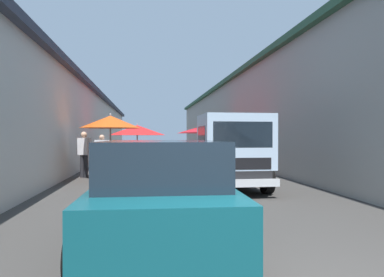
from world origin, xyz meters
name	(u,v)px	position (x,y,z in m)	size (l,w,h in m)	color
ground	(170,169)	(13.50, 0.00, 0.00)	(90.00, 90.00, 0.00)	#3D3A38
building_left_whitewash	(18,125)	(15.75, 7.40, 2.09)	(49.80, 7.50, 4.16)	beige
building_right_concrete	(301,118)	(15.75, -7.40, 2.54)	(49.80, 7.50, 5.05)	gray
fruit_stall_far_right	(111,130)	(9.82, 2.32, 1.74)	(2.11, 2.11, 2.32)	#9E9EA3
fruit_stall_far_left	(213,134)	(12.23, -1.79, 1.64)	(2.75, 2.75, 2.08)	#9E9EA3
fruit_stall_near_right	(137,133)	(14.80, 1.52, 1.70)	(2.79, 2.79, 2.15)	#9E9EA3
fruit_stall_mid_lane	(201,135)	(16.15, -1.86, 1.58)	(2.56, 2.56, 2.13)	#9E9EA3
hatchback_car	(161,192)	(2.15, 0.89, 0.74)	(3.95, 1.99, 1.45)	#0F4C56
delivery_truck	(228,153)	(6.88, -1.19, 1.04)	(4.94, 2.02, 2.08)	black
vendor_by_crates	(102,151)	(11.81, 2.85, 0.91)	(0.31, 0.62, 1.59)	#665B4C
vendor_in_shade	(84,151)	(10.58, 3.35, 0.98)	(0.42, 0.59, 1.69)	#232328
parked_scooter	(215,158)	(14.23, -2.25, 0.45)	(1.69, 0.32, 1.14)	black
plastic_stool	(154,175)	(8.08, 0.84, 0.33)	(0.30, 0.30, 0.43)	red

